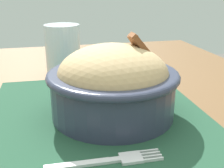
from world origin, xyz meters
The scene contains 5 objects.
table centered at (0.00, 0.00, 0.66)m, with size 1.13×0.77×0.73m.
placemat centered at (0.02, -0.02, 0.73)m, with size 0.46×0.34×0.00m, color #1E422D.
bowl centered at (-0.02, 0.00, 0.78)m, with size 0.23×0.23×0.13m.
fork centered at (0.11, -0.03, 0.73)m, with size 0.02×0.14×0.00m.
drinking_glass centered at (-0.26, -0.06, 0.78)m, with size 0.08×0.08×0.11m.
Camera 1 is at (0.38, -0.09, 0.93)m, focal length 45.97 mm.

